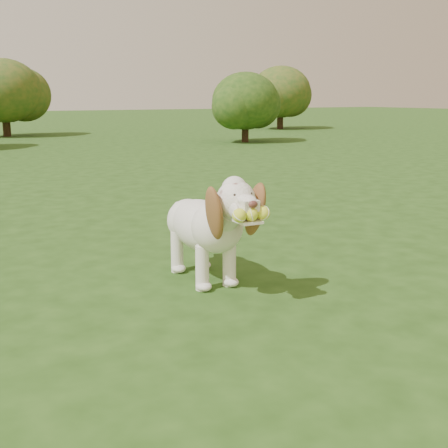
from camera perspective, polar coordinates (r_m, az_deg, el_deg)
ground at (r=3.78m, az=-6.45°, el=-3.69°), size 80.00×80.00×0.00m
dog at (r=3.23m, az=-1.65°, el=0.09°), size 0.36×1.03×0.67m
shrub_i at (r=16.45m, az=-21.48°, el=12.49°), size 1.98×1.98×2.05m
shrub_h at (r=19.04m, az=5.79°, el=13.20°), size 1.97×1.97×2.04m
shrub_d at (r=13.46m, az=2.19°, el=12.38°), size 1.57×1.57×1.63m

